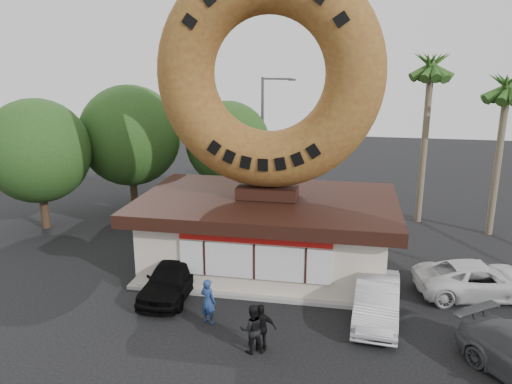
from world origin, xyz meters
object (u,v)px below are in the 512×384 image
object	(u,v)px
person_left	(208,301)
car_white	(479,280)
giant_donut	(268,74)
car_black	(172,277)
car_silver	(377,300)
person_center	(252,329)
person_right	(261,328)
donut_shop	(267,230)
street_lamp	(265,134)

from	to	relation	value
person_left	car_white	bearing A→B (deg)	-136.82
car_white	giant_donut	bearing A→B (deg)	71.17
car_black	car_silver	xyz separation A→B (m)	(7.95, -0.43, -0.01)
giant_donut	person_center	world-z (taller)	giant_donut
giant_donut	person_right	bearing A→B (deg)	-82.09
donut_shop	car_black	size ratio (longest dim) A/B	2.62
street_lamp	car_white	distance (m)	15.85
street_lamp	car_white	bearing A→B (deg)	-46.53
person_right	car_black	size ratio (longest dim) A/B	0.38
street_lamp	car_silver	bearing A→B (deg)	-64.66
giant_donut	person_center	distance (m)	10.22
car_silver	giant_donut	bearing A→B (deg)	145.35
donut_shop	car_white	size ratio (longest dim) A/B	2.26
person_center	giant_donut	bearing A→B (deg)	-106.68
person_right	car_black	world-z (taller)	person_right
person_right	donut_shop	bearing A→B (deg)	-87.70
person_right	car_white	xyz separation A→B (m)	(7.83, 5.35, -0.11)
donut_shop	person_center	distance (m)	6.77
person_center	car_silver	distance (m)	4.98
person_left	car_silver	size ratio (longest dim) A/B	0.39
giant_donut	person_center	xyz separation A→B (m)	(0.63, -6.69, -7.70)
donut_shop	car_black	world-z (taller)	donut_shop
person_right	car_black	distance (m)	5.28
car_white	car_silver	bearing A→B (deg)	111.22
donut_shop	street_lamp	xyz separation A→B (m)	(-1.86, 10.02, 2.72)
car_black	car_white	size ratio (longest dim) A/B	0.86
donut_shop	giant_donut	bearing A→B (deg)	90.00
donut_shop	person_left	distance (m)	5.42
giant_donut	car_silver	world-z (taller)	giant_donut
donut_shop	street_lamp	bearing A→B (deg)	100.50
person_right	car_silver	xyz separation A→B (m)	(3.75, 2.77, -0.08)
street_lamp	person_right	bearing A→B (deg)	-80.51
person_center	car_black	size ratio (longest dim) A/B	0.39
person_right	car_black	bearing A→B (deg)	-42.91
street_lamp	person_right	world-z (taller)	street_lamp
person_left	car_silver	xyz separation A→B (m)	(5.92, 1.45, -0.12)
giant_donut	person_left	distance (m)	9.37
car_white	street_lamp	bearing A→B (deg)	32.26
car_black	car_silver	bearing A→B (deg)	-2.71
donut_shop	giant_donut	xyz separation A→B (m)	(0.00, 0.02, 6.77)
person_right	car_white	size ratio (longest dim) A/B	0.32
donut_shop	person_left	bearing A→B (deg)	-103.69
donut_shop	car_silver	size ratio (longest dim) A/B	2.55
street_lamp	car_silver	world-z (taller)	street_lamp
person_left	person_center	distance (m)	2.41
car_black	car_white	distance (m)	12.22
donut_shop	car_white	bearing A→B (deg)	-7.52
street_lamp	person_right	size ratio (longest dim) A/B	4.97
donut_shop	car_white	xyz separation A→B (m)	(8.73, -1.15, -1.08)
person_right	car_silver	size ratio (longest dim) A/B	0.37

